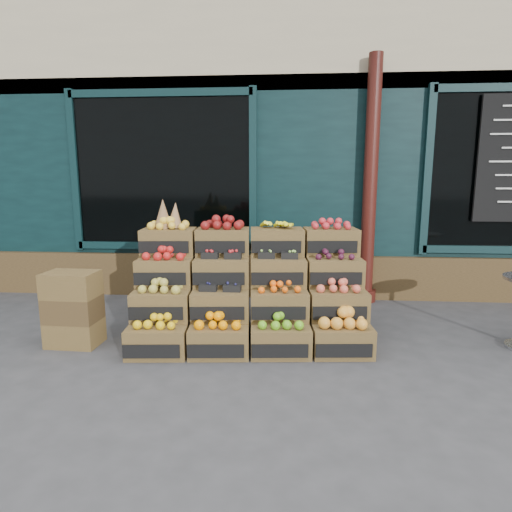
{
  "coord_description": "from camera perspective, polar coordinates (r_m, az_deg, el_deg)",
  "views": [
    {
      "loc": [
        0.13,
        -3.72,
        1.65
      ],
      "look_at": [
        -0.2,
        0.7,
        0.85
      ],
      "focal_mm": 30.0,
      "sensor_mm": 36.0,
      "label": 1
    }
  ],
  "objects": [
    {
      "name": "ground",
      "position": [
        4.08,
        2.12,
        -13.68
      ],
      "size": [
        60.0,
        60.0,
        0.0
      ],
      "primitive_type": "plane",
      "color": "#39393B",
      "rests_on": "ground"
    },
    {
      "name": "shop_facade",
      "position": [
        8.87,
        3.58,
        15.06
      ],
      "size": [
        12.0,
        6.24,
        4.8
      ],
      "color": "black",
      "rests_on": "ground"
    },
    {
      "name": "crate_display",
      "position": [
        4.5,
        -0.89,
        -5.29
      ],
      "size": [
        2.4,
        1.31,
        1.45
      ],
      "rotation": [
        0.0,
        0.0,
        0.08
      ],
      "color": "brown",
      "rests_on": "ground"
    },
    {
      "name": "spare_crates",
      "position": [
        4.67,
        -23.2,
        -6.48
      ],
      "size": [
        0.51,
        0.36,
        0.75
      ],
      "rotation": [
        0.0,
        0.0,
        -0.04
      ],
      "color": "brown",
      "rests_on": "ground"
    },
    {
      "name": "shopkeeper",
      "position": [
        6.52,
        -8.21,
        3.92
      ],
      "size": [
        0.81,
        0.7,
        1.89
      ],
      "primitive_type": "imported",
      "rotation": [
        0.0,
        0.0,
        3.57
      ],
      "color": "#1A5D2E",
      "rests_on": "ground"
    }
  ]
}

